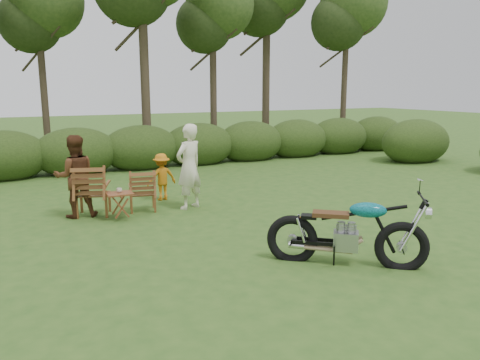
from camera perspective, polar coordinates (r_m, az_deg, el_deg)
name	(u,v)px	position (r m, az deg, el deg)	size (l,w,h in m)	color
ground	(300,254)	(7.46, 7.27, -8.99)	(80.00, 80.00, 0.00)	#2B4F1A
tree_line	(146,49)	(16.17, -11.38, 15.43)	(22.52, 11.62, 8.14)	#362A1D
motorcycle	(345,264)	(7.20, 12.64, -9.92)	(2.20, 0.84, 1.26)	#0EA6B6
lawn_chair_right	(143,211)	(10.13, -11.73, -3.68)	(0.61, 0.61, 0.88)	brown
lawn_chair_left	(94,215)	(10.04, -17.33, -4.10)	(0.72, 0.72, 1.05)	#5C3417
side_table	(120,206)	(9.51, -14.40, -3.10)	(0.52, 0.44, 0.54)	#5D2E17
cup	(119,190)	(9.49, -14.51, -1.21)	(0.11, 0.11, 0.09)	beige
adult_a	(190,208)	(10.18, -6.13, -3.43)	(0.66, 0.44, 1.82)	beige
adult_b	(78,217)	(10.02, -19.17, -4.24)	(0.80, 0.63, 1.65)	#4D2916
child	(162,200)	(11.02, -9.43, -2.39)	(0.70, 0.40, 1.08)	#BC6D11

